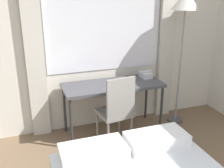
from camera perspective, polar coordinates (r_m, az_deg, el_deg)
wall_back_with_window at (r=3.65m, az=-5.82°, el=10.53°), size 5.44×0.13×2.70m
desk at (r=3.57m, az=0.18°, el=-0.85°), size 1.35×0.55×0.74m
desk_chair at (r=3.35m, az=1.04°, el=-5.25°), size 0.45×0.45×0.95m
standing_lamp at (r=3.82m, az=15.64°, el=15.63°), size 0.39×0.39×1.92m
telephone at (r=3.82m, az=7.34°, el=2.02°), size 0.16×0.19×0.10m
book at (r=3.58m, az=1.57°, el=0.45°), size 0.27×0.20×0.02m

